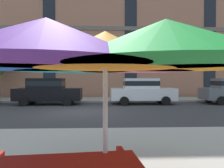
% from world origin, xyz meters
% --- Properties ---
extents(ground_plane, '(120.00, 120.00, 0.00)m').
position_xyz_m(ground_plane, '(0.00, 0.00, 0.00)').
color(ground_plane, '#38383A').
extents(sidewalk_far, '(56.00, 3.60, 0.12)m').
position_xyz_m(sidewalk_far, '(0.00, 6.80, 0.06)').
color(sidewalk_far, '#9E998E').
rests_on(sidewalk_far, ground).
extents(apartment_building, '(44.49, 12.08, 16.00)m').
position_xyz_m(apartment_building, '(-0.00, 14.99, 8.00)').
color(apartment_building, '#A87056').
rests_on(apartment_building, ground).
extents(sedan_black, '(4.40, 1.98, 1.78)m').
position_xyz_m(sedan_black, '(-2.61, 3.70, 0.95)').
color(sedan_black, black).
rests_on(sedan_black, ground).
extents(sedan_white, '(4.40, 1.98, 1.78)m').
position_xyz_m(sedan_white, '(3.82, 3.70, 0.95)').
color(sedan_white, silver).
rests_on(sedan_white, ground).
extents(patio_umbrella, '(3.80, 3.53, 2.27)m').
position_xyz_m(patio_umbrella, '(1.10, -9.00, 2.01)').
color(patio_umbrella, silver).
rests_on(patio_umbrella, ground).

